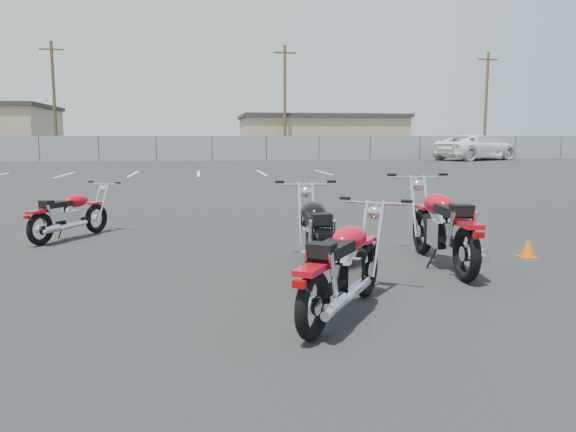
{
  "coord_description": "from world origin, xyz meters",
  "views": [
    {
      "loc": [
        -0.95,
        -6.7,
        1.69
      ],
      "look_at": [
        0.2,
        0.6,
        0.65
      ],
      "focal_mm": 35.0,
      "sensor_mm": 36.0,
      "label": 1
    }
  ],
  "objects": [
    {
      "name": "white_van",
      "position": [
        19.54,
        32.87,
        1.49
      ],
      "size": [
        6.07,
        8.44,
        2.98
      ],
      "primitive_type": "imported",
      "rotation": [
        0.0,
        0.0,
        1.99
      ],
      "color": "white",
      "rests_on": "ground"
    },
    {
      "name": "training_cone_near",
      "position": [
        3.47,
        2.09,
        0.15
      ],
      "size": [
        0.25,
        0.25,
        0.29
      ],
      "color": "#D6540B",
      "rests_on": "ground"
    },
    {
      "name": "training_cone_far",
      "position": [
        3.64,
        0.49,
        0.13
      ],
      "size": [
        0.23,
        0.23,
        0.27
      ],
      "color": "#D6540B",
      "rests_on": "ground"
    },
    {
      "name": "motorcycle_front_red",
      "position": [
        -3.11,
        3.02,
        0.41
      ],
      "size": [
        1.28,
        1.73,
        0.9
      ],
      "color": "black",
      "rests_on": "ground"
    },
    {
      "name": "motorcycle_second_black",
      "position": [
        0.45,
        -0.02,
        0.5
      ],
      "size": [
        0.86,
        2.23,
        1.09
      ],
      "color": "black",
      "rests_on": "ground"
    },
    {
      "name": "chainlink_fence",
      "position": [
        -0.0,
        35.0,
        0.9
      ],
      "size": [
        80.06,
        0.06,
        1.8
      ],
      "color": "slate",
      "rests_on": "ground"
    },
    {
      "name": "utility_pole_c",
      "position": [
        6.0,
        39.0,
        4.69
      ],
      "size": [
        1.8,
        0.24,
        9.0
      ],
      "color": "#4C3823",
      "rests_on": "ground"
    },
    {
      "name": "parking_line_stripes",
      "position": [
        -2.5,
        20.0,
        0.0
      ],
      "size": [
        15.12,
        4.0,
        0.01
      ],
      "color": "silver",
      "rests_on": "ground"
    },
    {
      "name": "utility_pole_b",
      "position": [
        -12.0,
        40.0,
        4.69
      ],
      "size": [
        1.8,
        0.24,
        9.0
      ],
      "color": "#4C3823",
      "rests_on": "ground"
    },
    {
      "name": "utility_pole_d",
      "position": [
        24.0,
        40.0,
        4.69
      ],
      "size": [
        1.8,
        0.24,
        9.0
      ],
      "color": "#4C3823",
      "rests_on": "ground"
    },
    {
      "name": "motorcycle_rear_red",
      "position": [
        2.19,
        0.13,
        0.53
      ],
      "size": [
        0.92,
        2.37,
        1.16
      ],
      "color": "black",
      "rests_on": "ground"
    },
    {
      "name": "ground",
      "position": [
        0.0,
        0.0,
        0.0
      ],
      "size": [
        120.0,
        120.0,
        0.0
      ],
      "primitive_type": "plane",
      "color": "black",
      "rests_on": "ground"
    },
    {
      "name": "motorcycle_third_red",
      "position": [
        0.37,
        -1.68,
        0.47
      ],
      "size": [
        1.54,
        1.95,
        1.03
      ],
      "color": "black",
      "rests_on": "ground"
    },
    {
      "name": "tan_building_east",
      "position": [
        10.0,
        44.0,
        1.86
      ],
      "size": [
        14.4,
        9.4,
        3.7
      ],
      "color": "tan",
      "rests_on": "ground"
    }
  ]
}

